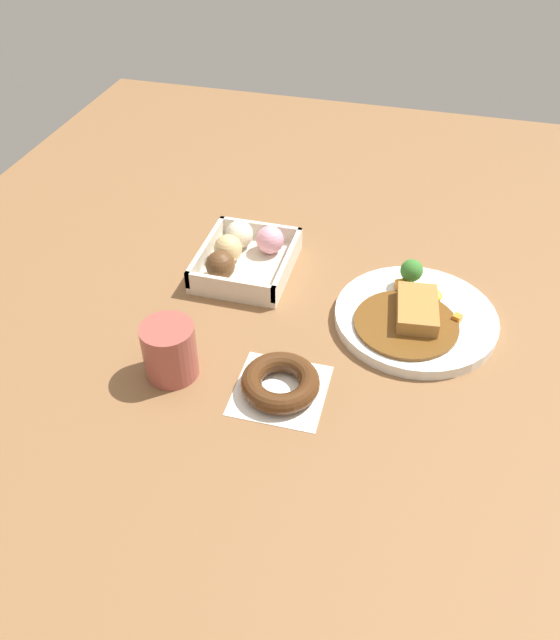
# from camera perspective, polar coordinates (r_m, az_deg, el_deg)

# --- Properties ---
(ground_plane) EXTENTS (1.60, 1.60, 0.00)m
(ground_plane) POSITION_cam_1_polar(r_m,az_deg,el_deg) (1.07, 6.20, 2.11)
(ground_plane) COLOR brown
(curry_plate) EXTENTS (0.25, 0.25, 0.07)m
(curry_plate) POSITION_cam_1_polar(r_m,az_deg,el_deg) (1.02, 11.92, 0.36)
(curry_plate) COLOR white
(curry_plate) RESTS_ON ground_plane
(donut_box) EXTENTS (0.18, 0.15, 0.06)m
(donut_box) POSITION_cam_1_polar(r_m,az_deg,el_deg) (1.11, -3.29, 5.77)
(donut_box) COLOR beige
(donut_box) RESTS_ON ground_plane
(chocolate_ring_donut) EXTENTS (0.13, 0.13, 0.03)m
(chocolate_ring_donut) POSITION_cam_1_polar(r_m,az_deg,el_deg) (0.89, 0.03, -5.63)
(chocolate_ring_donut) COLOR white
(chocolate_ring_donut) RESTS_ON ground_plane
(coffee_mug) EXTENTS (0.08, 0.08, 0.09)m
(coffee_mug) POSITION_cam_1_polar(r_m,az_deg,el_deg) (0.91, -9.80, -2.70)
(coffee_mug) COLOR #9E4C42
(coffee_mug) RESTS_ON ground_plane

